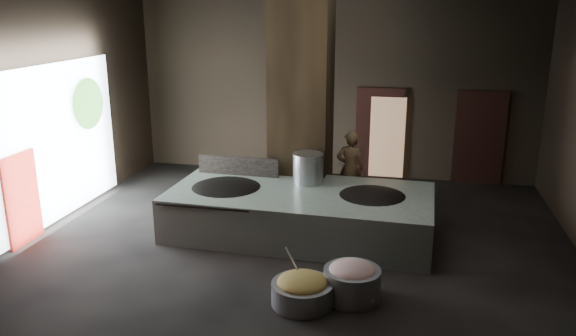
% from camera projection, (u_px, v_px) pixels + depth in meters
% --- Properties ---
extents(floor, '(10.00, 9.00, 0.10)m').
position_uv_depth(floor, '(297.00, 244.00, 10.46)').
color(floor, black).
rests_on(floor, ground).
extents(back_wall, '(10.00, 0.10, 4.50)m').
position_uv_depth(back_wall, '(333.00, 87.00, 14.09)').
color(back_wall, black).
rests_on(back_wall, ground).
extents(front_wall, '(10.00, 0.10, 4.50)m').
position_uv_depth(front_wall, '(208.00, 214.00, 5.55)').
color(front_wall, black).
rests_on(front_wall, ground).
extents(left_wall, '(0.10, 9.00, 4.50)m').
position_uv_depth(left_wall, '(42.00, 112.00, 10.85)').
color(left_wall, black).
rests_on(left_wall, ground).
extents(pillar, '(1.20, 1.20, 4.50)m').
position_uv_depth(pillar, '(302.00, 104.00, 11.66)').
color(pillar, black).
rests_on(pillar, ground).
extents(hearth_platform, '(5.00, 2.52, 0.86)m').
position_uv_depth(hearth_platform, '(300.00, 212.00, 10.72)').
color(hearth_platform, '#A5B6A4').
rests_on(hearth_platform, ground).
extents(platform_cap, '(4.82, 2.31, 0.03)m').
position_uv_depth(platform_cap, '(300.00, 193.00, 10.61)').
color(platform_cap, black).
rests_on(platform_cap, hearth_platform).
extents(wok_left, '(1.55, 1.55, 0.43)m').
position_uv_depth(wok_left, '(226.00, 192.00, 10.88)').
color(wok_left, black).
rests_on(wok_left, hearth_platform).
extents(wok_left_rim, '(1.59, 1.59, 0.05)m').
position_uv_depth(wok_left_rim, '(226.00, 189.00, 10.86)').
color(wok_left_rim, black).
rests_on(wok_left_rim, hearth_platform).
extents(wok_right, '(1.45, 1.45, 0.41)m').
position_uv_depth(wok_right, '(372.00, 201.00, 10.40)').
color(wok_right, black).
rests_on(wok_right, hearth_platform).
extents(wok_right_rim, '(1.48, 1.48, 0.05)m').
position_uv_depth(wok_right_rim, '(372.00, 197.00, 10.38)').
color(wok_right_rim, black).
rests_on(wok_right_rim, hearth_platform).
extents(stock_pot, '(0.60, 0.60, 0.64)m').
position_uv_depth(stock_pot, '(308.00, 169.00, 11.03)').
color(stock_pot, '#ACAFB3').
rests_on(stock_pot, hearth_platform).
extents(splash_guard, '(1.72, 0.12, 0.43)m').
position_uv_depth(splash_guard, '(238.00, 167.00, 11.55)').
color(splash_guard, black).
rests_on(splash_guard, hearth_platform).
extents(cook, '(0.66, 0.48, 1.65)m').
position_uv_depth(cook, '(350.00, 168.00, 12.18)').
color(cook, '#98774D').
rests_on(cook, ground).
extents(veg_basin, '(1.08, 1.08, 0.34)m').
position_uv_depth(veg_basin, '(302.00, 293.00, 8.23)').
color(veg_basin, gray).
rests_on(veg_basin, ground).
extents(veg_fill, '(0.75, 0.75, 0.23)m').
position_uv_depth(veg_fill, '(302.00, 282.00, 8.18)').
color(veg_fill, '#899B4B').
rests_on(veg_fill, veg_basin).
extents(ladle, '(0.24, 0.31, 0.65)m').
position_uv_depth(ladle, '(295.00, 264.00, 8.30)').
color(ladle, '#ACAFB3').
rests_on(ladle, veg_basin).
extents(meat_basin, '(1.10, 1.10, 0.47)m').
position_uv_depth(meat_basin, '(352.00, 284.00, 8.38)').
color(meat_basin, gray).
rests_on(meat_basin, ground).
extents(meat_fill, '(0.71, 0.71, 0.27)m').
position_uv_depth(meat_fill, '(352.00, 271.00, 8.32)').
color(meat_fill, tan).
rests_on(meat_fill, meat_basin).
extents(doorway_near, '(1.18, 0.08, 2.38)m').
position_uv_depth(doorway_near, '(379.00, 135.00, 14.07)').
color(doorway_near, black).
rests_on(doorway_near, ground).
extents(doorway_near_glow, '(0.86, 0.04, 2.03)m').
position_uv_depth(doorway_near_glow, '(387.00, 138.00, 14.02)').
color(doorway_near_glow, '#8C6647').
rests_on(doorway_near_glow, ground).
extents(doorway_far, '(1.18, 0.08, 2.38)m').
position_uv_depth(doorway_far, '(479.00, 140.00, 13.58)').
color(doorway_far, black).
rests_on(doorway_far, ground).
extents(doorway_far_glow, '(0.82, 0.04, 1.95)m').
position_uv_depth(doorway_far_glow, '(469.00, 140.00, 13.81)').
color(doorway_far_glow, '#8C6647').
rests_on(doorway_far_glow, ground).
extents(left_opening, '(0.04, 4.20, 3.10)m').
position_uv_depth(left_opening, '(57.00, 142.00, 11.20)').
color(left_opening, white).
rests_on(left_opening, ground).
extents(pavilion_sliver, '(0.05, 0.90, 1.70)m').
position_uv_depth(pavilion_sliver, '(22.00, 199.00, 10.18)').
color(pavilion_sliver, maroon).
rests_on(pavilion_sliver, ground).
extents(tree_silhouette, '(0.28, 1.10, 1.10)m').
position_uv_depth(tree_silhouette, '(88.00, 104.00, 12.04)').
color(tree_silhouette, '#194714').
rests_on(tree_silhouette, left_opening).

